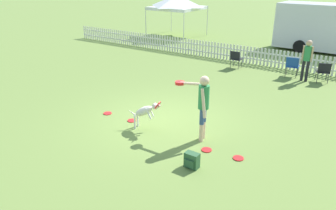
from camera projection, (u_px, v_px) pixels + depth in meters
The scene contains 15 objects.
ground_plane at pixel (164, 120), 9.92m from camera, with size 240.00×240.00×0.00m, color olive.
handler_person at pixel (202, 100), 8.36m from camera, with size 1.12×0.47×1.77m.
leaping_dog at pixel (146, 111), 9.12m from camera, with size 1.04×0.43×0.91m.
frisbee_near_handler at pixel (238, 158), 7.84m from camera, with size 0.26×0.26×0.02m.
frisbee_near_dog at pixel (207, 150), 8.21m from camera, with size 0.26×0.26×0.02m.
frisbee_midfield at pixel (108, 113), 10.36m from camera, with size 0.26×0.26×0.02m.
frisbee_far_scatter at pixel (132, 121), 9.84m from camera, with size 0.26×0.26×0.02m.
backpack_on_grass at pixel (192, 160), 7.43m from camera, with size 0.33×0.23×0.36m.
picket_fence at pixel (259, 56), 15.76m from camera, with size 24.87×0.04×0.83m.
folding_chair_blue_left at pixel (323, 71), 13.17m from camera, with size 0.62×0.63×0.83m.
folding_chair_center at pixel (292, 65), 13.86m from camera, with size 0.59×0.60×0.88m.
folding_chair_green_right at pixel (236, 58), 15.18m from camera, with size 0.47×0.49×0.82m.
canopy_tent_main at pixel (177, 2), 22.31m from camera, with size 3.14×3.14×2.81m.
spectator_standing at pixel (307, 57), 13.14m from camera, with size 0.42×0.27×1.69m.
equipment_trailer at pixel (317, 26), 18.47m from camera, with size 5.06×2.39×2.60m.
Camera 1 is at (5.29, -7.33, 4.12)m, focal length 35.00 mm.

